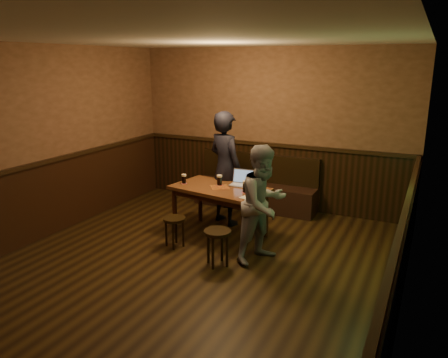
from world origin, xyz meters
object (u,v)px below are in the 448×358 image
bench (256,191)px  pint_left (184,179)px  stool_right (217,237)px  person_suit (225,168)px  pub_table (220,194)px  pint_right (246,187)px  pint_mid (219,180)px  laptop (242,181)px  person_grey (263,204)px  stool_left (174,223)px

bench → pint_left: size_ratio=14.92×
stool_right → person_suit: 1.65m
pub_table → pint_left: size_ratio=10.17×
bench → pint_right: 1.67m
pint_left → person_suit: person_suit is taller
pint_mid → person_suit: 0.44m
pint_right → person_suit: 0.85m
laptop → person_grey: (0.65, -0.79, -0.03)m
pint_right → person_grey: size_ratio=0.11×
person_grey → pint_left: bearing=96.0°
stool_right → pint_right: pint_right is taller
pub_table → person_suit: person_suit is taller
person_suit → person_grey: size_ratio=1.17×
pint_mid → bench: bearing=87.8°
laptop → person_suit: size_ratio=0.19×
stool_right → pint_right: (0.02, 0.86, 0.45)m
stool_left → laptop: laptop is taller
pub_table → person_grey: bearing=-22.0°
bench → laptop: bearing=-78.4°
laptop → stool_left: bearing=-126.6°
pint_mid → laptop: bearing=28.9°
bench → laptop: size_ratio=6.54×
bench → pint_left: (-0.58, -1.49, 0.51)m
stool_right → person_suit: (-0.59, 1.45, 0.53)m
laptop → person_suit: 0.48m
bench → stool_left: bearing=-100.2°
pub_table → person_grey: size_ratio=0.97×
bench → stool_right: bearing=-79.7°
stool_left → person_grey: bearing=6.5°
person_suit → person_grey: person_suit is taller
laptop → pint_left: bearing=-162.3°
pint_left → person_suit: size_ratio=0.08×
stool_left → pint_right: size_ratio=2.50×
pub_table → stool_right: pub_table is taller
bench → person_grey: (0.89, -1.97, 0.46)m
bench → stool_left: bench is taller
pint_mid → person_suit: person_suit is taller
pint_left → person_suit: (0.43, 0.56, 0.09)m
bench → pint_mid: bench is taller
pint_left → person_grey: 1.55m
stool_right → pint_left: 1.42m
stool_left → stool_right: size_ratio=0.90×
pub_table → stool_right: bearing=-56.5°
pint_left → pint_mid: 0.55m
pint_left → pint_right: bearing=-1.5°
pint_left → pint_mid: size_ratio=0.92×
stool_left → pint_right: pint_right is taller
pub_table → stool_right: 1.07m
stool_right → pint_mid: 1.22m
pint_right → pub_table: bearing=169.9°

